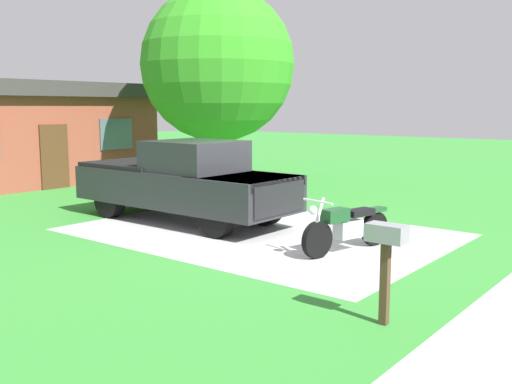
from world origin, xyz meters
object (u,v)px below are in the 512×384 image
object	(u,v)px
motorcycle	(347,227)
neighbor_house	(13,132)
pickup_truck	(182,181)
mailbox	(386,247)
shade_tree	(218,65)

from	to	relation	value
motorcycle	neighbor_house	distance (m)	14.32
pickup_truck	mailbox	xyz separation A→B (m)	(-3.06, -6.70, 0.03)
shade_tree	neighbor_house	size ratio (longest dim) A/B	0.68
motorcycle	neighbor_house	bearing A→B (deg)	84.48
pickup_truck	shade_tree	xyz separation A→B (m)	(4.93, 3.32, 3.07)
motorcycle	pickup_truck	bearing A→B (deg)	87.82
motorcycle	neighbor_house	size ratio (longest dim) A/B	0.23
pickup_truck	mailbox	distance (m)	7.37
motorcycle	mailbox	bearing A→B (deg)	-142.89
pickup_truck	neighbor_house	xyz separation A→B (m)	(1.20, 9.68, 0.84)
pickup_truck	shade_tree	bearing A→B (deg)	33.94
motorcycle	shade_tree	size ratio (longest dim) A/B	0.33
motorcycle	pickup_truck	world-z (taller)	pickup_truck
neighbor_house	mailbox	bearing A→B (deg)	-104.60
motorcycle	shade_tree	distance (m)	10.00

